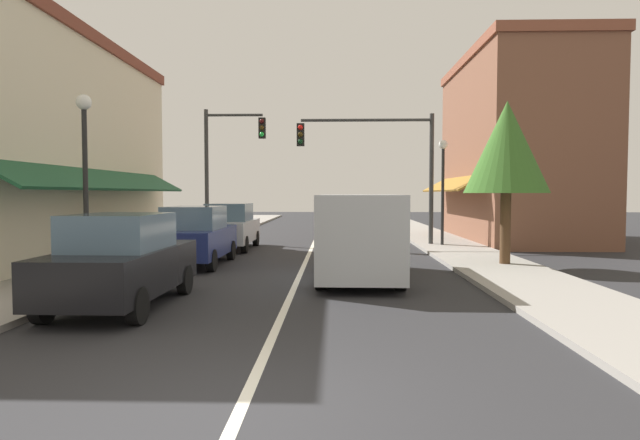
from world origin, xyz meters
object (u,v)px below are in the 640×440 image
object	(u,v)px
parked_car_nearest_left	(122,261)
street_lamp_left_near	(85,156)
street_lamp_right_mid	(443,174)
traffic_signal_mast_arm	(383,155)
tree_right_near	(507,148)
parked_car_second_left	(196,236)
parked_car_third_left	(230,227)
van_in_lane	(359,233)
traffic_signal_left_corner	(225,156)

from	to	relation	value
parked_car_nearest_left	street_lamp_left_near	bearing A→B (deg)	125.86
parked_car_nearest_left	street_lamp_right_mid	distance (m)	14.30
traffic_signal_mast_arm	tree_right_near	distance (m)	6.85
parked_car_nearest_left	tree_right_near	size ratio (longest dim) A/B	0.86
parked_car_second_left	street_lamp_left_near	world-z (taller)	street_lamp_left_near
parked_car_third_left	tree_right_near	bearing A→B (deg)	-28.47
street_lamp_right_mid	tree_right_near	distance (m)	5.82
van_in_lane	tree_right_near	world-z (taller)	tree_right_near
parked_car_third_left	van_in_lane	xyz separation A→B (m)	(4.65, -7.09, 0.27)
street_lamp_right_mid	traffic_signal_mast_arm	bearing A→B (deg)	170.88
parked_car_third_left	street_lamp_right_mid	distance (m)	8.59
parked_car_nearest_left	parked_car_second_left	xyz separation A→B (m)	(-0.17, 5.98, 0.00)
parked_car_third_left	traffic_signal_mast_arm	distance (m)	6.70
parked_car_second_left	van_in_lane	xyz separation A→B (m)	(4.77, -2.42, 0.27)
traffic_signal_mast_arm	street_lamp_right_mid	bearing A→B (deg)	-9.12
traffic_signal_mast_arm	street_lamp_left_near	distance (m)	12.07
van_in_lane	tree_right_near	bearing A→B (deg)	28.00
traffic_signal_mast_arm	traffic_signal_left_corner	xyz separation A→B (m)	(-6.77, 1.99, 0.13)
traffic_signal_left_corner	tree_right_near	bearing A→B (deg)	-39.64
traffic_signal_left_corner	street_lamp_right_mid	bearing A→B (deg)	-14.53
parked_car_second_left	tree_right_near	bearing A→B (deg)	-1.25
street_lamp_left_near	street_lamp_right_mid	size ratio (longest dim) A/B	1.05
parked_car_third_left	street_lamp_right_mid	bearing A→B (deg)	6.05
street_lamp_left_near	tree_right_near	size ratio (longest dim) A/B	0.93
traffic_signal_left_corner	tree_right_near	distance (m)	12.73
parked_car_nearest_left	parked_car_third_left	xyz separation A→B (m)	(-0.05, 10.64, 0.00)
parked_car_nearest_left	street_lamp_right_mid	size ratio (longest dim) A/B	0.97
parked_car_nearest_left	traffic_signal_mast_arm	bearing A→B (deg)	64.01
traffic_signal_mast_arm	tree_right_near	xyz separation A→B (m)	(3.03, -6.13, -0.25)
traffic_signal_left_corner	tree_right_near	world-z (taller)	traffic_signal_left_corner
van_in_lane	traffic_signal_left_corner	bearing A→B (deg)	119.10
tree_right_near	parked_car_third_left	bearing A→B (deg)	151.41
parked_car_second_left	parked_car_third_left	size ratio (longest dim) A/B	1.00
van_in_lane	street_lamp_left_near	xyz separation A→B (m)	(-6.54, -0.83, 1.90)
parked_car_third_left	van_in_lane	bearing A→B (deg)	-56.59
parked_car_nearest_left	traffic_signal_left_corner	bearing A→B (deg)	94.02
traffic_signal_mast_arm	street_lamp_left_near	xyz separation A→B (m)	(-7.84, -9.16, -0.65)
parked_car_second_left	traffic_signal_left_corner	bearing A→B (deg)	95.30
traffic_signal_left_corner	street_lamp_left_near	size ratio (longest dim) A/B	1.31
parked_car_nearest_left	traffic_signal_left_corner	xyz separation A→B (m)	(-0.87, 13.87, 2.95)
street_lamp_left_near	van_in_lane	bearing A→B (deg)	7.26
traffic_signal_mast_arm	street_lamp_right_mid	world-z (taller)	traffic_signal_mast_arm
parked_car_third_left	traffic_signal_left_corner	size ratio (longest dim) A/B	0.70
traffic_signal_left_corner	street_lamp_left_near	bearing A→B (deg)	-95.47
traffic_signal_mast_arm	van_in_lane	bearing A→B (deg)	-98.85
traffic_signal_mast_arm	tree_right_near	bearing A→B (deg)	-63.71
traffic_signal_mast_arm	tree_right_near	world-z (taller)	traffic_signal_mast_arm
parked_car_second_left	traffic_signal_left_corner	xyz separation A→B (m)	(-0.70, 7.89, 2.95)
traffic_signal_mast_arm	traffic_signal_left_corner	world-z (taller)	traffic_signal_left_corner
street_lamp_left_near	street_lamp_right_mid	world-z (taller)	street_lamp_left_near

